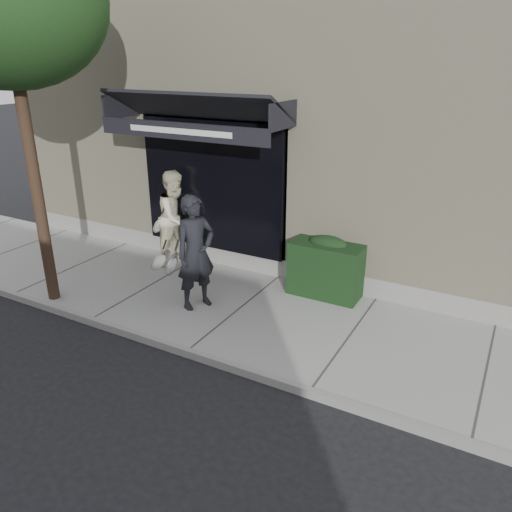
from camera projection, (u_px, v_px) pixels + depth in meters
The scene contains 8 objects.
ground at pixel (241, 314), 8.83m from camera, with size 80.00×80.00×0.00m, color black.
sidewalk at pixel (240, 311), 8.81m from camera, with size 20.00×3.00×0.12m, color #999893.
curb at pixel (189, 353), 7.54m from camera, with size 20.00×0.10×0.14m, color gray.
building_facade at pixel (345, 124), 11.83m from camera, with size 14.30×8.04×5.64m.
hedge at pixel (327, 267), 9.11m from camera, with size 1.30×0.70×1.14m.
street_tree at pixel (5, 2), 7.34m from camera, with size 3.00×3.00×6.28m.
pedestrian_front at pixel (196, 253), 8.49m from camera, with size 0.95×1.03×2.01m.
pedestrian_back at pixel (176, 218), 10.38m from camera, with size 0.81×1.01×1.98m.
Camera 1 is at (4.00, -6.71, 4.25)m, focal length 35.00 mm.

